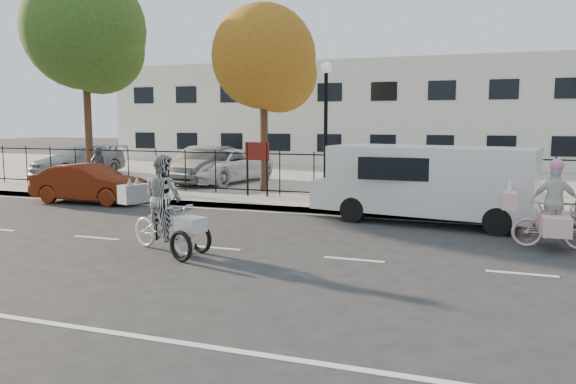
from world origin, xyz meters
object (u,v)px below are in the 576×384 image
at_px(pedestrian, 99,168).
at_px(lot_car_c, 204,165).
at_px(zebra_trike, 164,214).
at_px(unicorn_bike, 552,216).
at_px(lamppost, 326,106).
at_px(red_sedan, 90,184).
at_px(lot_car_d, 459,173).
at_px(lot_car_b, 222,166).
at_px(white_van, 426,181).
at_px(lot_car_a, 78,160).

relative_size(pedestrian, lot_car_c, 0.35).
xyz_separation_m(zebra_trike, unicorn_bike, (7.50, 2.91, -0.07)).
distance_m(lamppost, red_sedan, 8.03).
distance_m(zebra_trike, unicorn_bike, 8.05).
distance_m(zebra_trike, lot_car_d, 12.48).
bearing_deg(lot_car_b, lot_car_c, -143.01).
distance_m(zebra_trike, red_sedan, 7.83).
bearing_deg(lamppost, white_van, -34.24).
xyz_separation_m(unicorn_bike, red_sedan, (-13.45, 2.18, -0.07)).
bearing_deg(lot_car_a, red_sedan, -36.84).
relative_size(lamppost, zebra_trike, 1.88).
distance_m(unicorn_bike, white_van, 3.57).
distance_m(unicorn_bike, lot_car_a, 20.98).
bearing_deg(white_van, lot_car_d, 94.13).
xyz_separation_m(zebra_trike, pedestrian, (-7.27, 7.24, 0.15)).
height_order(unicorn_bike, red_sedan, unicorn_bike).
bearing_deg(white_van, lot_car_a, 168.06).
xyz_separation_m(white_van, lot_car_d, (0.54, 6.23, -0.34)).
relative_size(pedestrian, lot_car_a, 0.33).
height_order(lamppost, lot_car_a, lamppost).
relative_size(zebra_trike, lot_car_a, 0.49).
xyz_separation_m(pedestrian, lot_car_c, (2.73, 3.09, -0.04)).
bearing_deg(red_sedan, lot_car_b, -21.47).
bearing_deg(lamppost, lot_car_c, 153.50).
bearing_deg(lot_car_d, zebra_trike, -131.45).
xyz_separation_m(lot_car_a, lot_car_d, (16.93, -0.07, -0.07)).
distance_m(pedestrian, lot_car_c, 4.12).
bearing_deg(lot_car_b, pedestrian, -124.91).
height_order(lamppost, white_van, lamppost).
xyz_separation_m(lot_car_a, lot_car_b, (7.75, -0.75, 0.00)).
bearing_deg(lot_car_d, red_sedan, -167.47).
bearing_deg(pedestrian, lot_car_a, -68.76).
height_order(white_van, lot_car_d, white_van).
relative_size(unicorn_bike, pedestrian, 1.23).
height_order(lot_car_b, lot_car_c, lot_car_c).
bearing_deg(lot_car_a, lot_car_d, 10.65).
bearing_deg(zebra_trike, lot_car_a, 65.84).
xyz_separation_m(lamppost, lot_car_b, (-5.26, 3.25, -2.28)).
bearing_deg(lot_car_d, lot_car_c, 169.27).
xyz_separation_m(white_van, red_sedan, (-10.66, 0.00, -0.47)).
relative_size(white_van, lot_car_a, 1.25).
xyz_separation_m(lamppost, zebra_trike, (-1.33, -7.39, -2.34)).
relative_size(lamppost, lot_car_c, 0.97).
bearing_deg(lot_car_c, lamppost, -26.26).
distance_m(lamppost, lot_car_b, 6.59).
bearing_deg(unicorn_bike, zebra_trike, 109.56).
bearing_deg(unicorn_bike, lot_car_c, 56.75).
height_order(zebra_trike, white_van, white_van).
xyz_separation_m(lamppost, unicorn_bike, (6.17, -4.48, -2.41)).
height_order(red_sedan, lot_car_a, lot_car_a).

